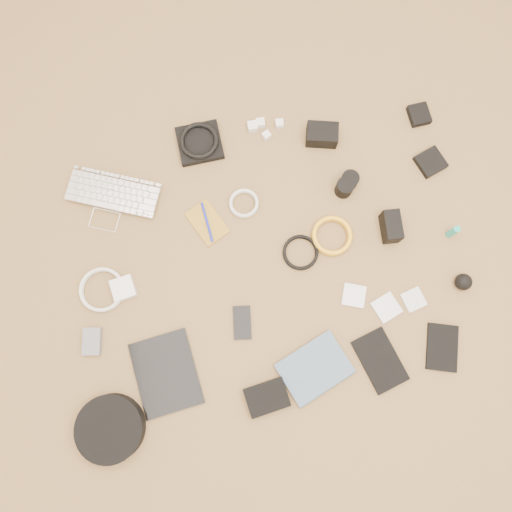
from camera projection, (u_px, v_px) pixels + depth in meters
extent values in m
cube|color=olive|center=(263.00, 267.00, 1.74)|extent=(4.00, 4.00, 0.04)
imported|color=silver|center=(110.00, 205.00, 1.75)|extent=(0.39, 0.34, 0.03)
cube|color=black|center=(200.00, 143.00, 1.80)|extent=(0.16, 0.15, 0.03)
torus|color=black|center=(199.00, 141.00, 1.77)|extent=(0.17, 0.17, 0.02)
cube|color=silver|center=(260.00, 123.00, 1.81)|extent=(0.03, 0.03, 0.03)
cube|color=silver|center=(252.00, 127.00, 1.81)|extent=(0.03, 0.03, 0.03)
cube|color=silver|center=(279.00, 124.00, 1.81)|extent=(0.03, 0.03, 0.03)
cube|color=silver|center=(266.00, 135.00, 1.80)|extent=(0.03, 0.03, 0.02)
cube|color=black|center=(322.00, 135.00, 1.78)|extent=(0.13, 0.10, 0.06)
cube|color=black|center=(419.00, 115.00, 1.82)|extent=(0.07, 0.08, 0.03)
cube|color=olive|center=(207.00, 223.00, 1.75)|extent=(0.15, 0.17, 0.01)
cylinder|color=#151EB1|center=(207.00, 222.00, 1.74)|extent=(0.02, 0.15, 0.01)
torus|color=silver|center=(244.00, 204.00, 1.76)|extent=(0.14, 0.14, 0.01)
cylinder|color=black|center=(344.00, 188.00, 1.74)|extent=(0.08, 0.08, 0.07)
cylinder|color=black|center=(349.00, 180.00, 1.75)|extent=(0.08, 0.08, 0.06)
cube|color=black|center=(430.00, 162.00, 1.78)|extent=(0.11, 0.11, 0.02)
cube|color=silver|center=(123.00, 288.00, 1.69)|extent=(0.08, 0.08, 0.03)
torus|color=silver|center=(102.00, 290.00, 1.70)|extent=(0.20, 0.20, 0.01)
torus|color=black|center=(300.00, 253.00, 1.73)|extent=(0.14, 0.14, 0.01)
torus|color=gold|center=(332.00, 236.00, 1.73)|extent=(0.17, 0.17, 0.02)
cube|color=black|center=(391.00, 227.00, 1.71)|extent=(0.07, 0.11, 0.08)
cylinder|color=teal|center=(453.00, 232.00, 1.71)|extent=(0.03, 0.03, 0.08)
cube|color=slate|center=(92.00, 341.00, 1.66)|extent=(0.08, 0.10, 0.03)
cube|color=black|center=(166.00, 373.00, 1.65)|extent=(0.22, 0.27, 0.01)
cube|color=black|center=(242.00, 323.00, 1.68)|extent=(0.08, 0.12, 0.01)
cube|color=silver|center=(354.00, 296.00, 1.70)|extent=(0.10, 0.10, 0.01)
cube|color=silver|center=(386.00, 307.00, 1.69)|extent=(0.10, 0.10, 0.01)
cube|color=silver|center=(414.00, 300.00, 1.69)|extent=(0.08, 0.08, 0.01)
sphere|color=black|center=(463.00, 282.00, 1.68)|extent=(0.06, 0.06, 0.06)
cylinder|color=black|center=(110.00, 428.00, 1.59)|extent=(0.26, 0.26, 0.06)
cube|color=black|center=(267.00, 397.00, 1.62)|extent=(0.14, 0.11, 0.03)
imported|color=#455D75|center=(328.00, 390.00, 1.63)|extent=(0.26, 0.23, 0.02)
cube|color=black|center=(380.00, 360.00, 1.65)|extent=(0.16, 0.21, 0.01)
cube|color=black|center=(442.00, 347.00, 1.66)|extent=(0.15, 0.18, 0.01)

